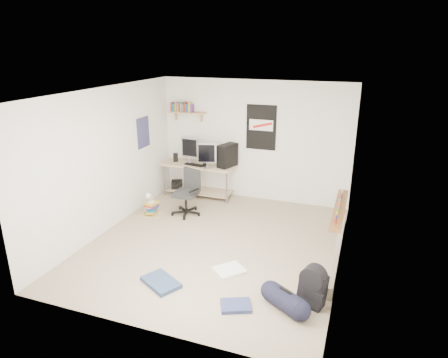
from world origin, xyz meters
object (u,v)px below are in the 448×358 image
(office_chair, at_px, (186,191))
(duffel_bag, at_px, (285,300))
(backpack, at_px, (312,290))
(desk, at_px, (200,179))
(book_stack, at_px, (151,207))

(office_chair, distance_m, duffel_bag, 3.33)
(duffel_bag, bearing_deg, backpack, 70.56)
(backpack, xyz_separation_m, duffel_bag, (-0.30, -0.24, -0.06))
(desk, distance_m, book_stack, 1.40)
(desk, distance_m, office_chair, 1.08)
(desk, xyz_separation_m, office_chair, (0.16, -1.06, 0.12))
(office_chair, bearing_deg, backpack, -17.21)
(office_chair, xyz_separation_m, backpack, (2.72, -2.02, -0.29))
(office_chair, height_order, duffel_bag, office_chair)
(desk, relative_size, office_chair, 1.76)
(desk, bearing_deg, duffel_bag, -67.30)
(book_stack, bearing_deg, duffel_bag, -33.46)
(backpack, relative_size, duffel_bag, 0.84)
(desk, xyz_separation_m, backpack, (2.88, -3.08, -0.16))
(desk, height_order, backpack, desk)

